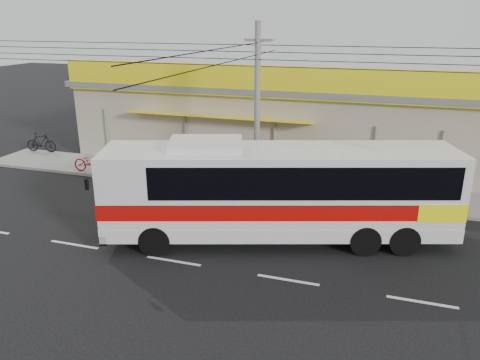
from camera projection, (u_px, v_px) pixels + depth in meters
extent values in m
plane|color=black|center=(201.00, 231.00, 18.25)|extent=(120.00, 120.00, 0.00)
cube|color=gray|center=(247.00, 182.00, 23.62)|extent=(30.00, 3.20, 0.15)
cube|color=#A39884|center=(274.00, 120.00, 28.00)|extent=(22.00, 8.00, 4.20)
cube|color=slate|center=(275.00, 82.00, 27.27)|extent=(22.60, 8.60, 0.30)
cube|color=yellow|center=(256.00, 81.00, 23.38)|extent=(22.00, 0.24, 1.60)
cube|color=#B92C0A|center=(218.00, 80.00, 23.94)|extent=(9.00, 0.10, 1.20)
cube|color=#137021|center=(391.00, 87.00, 21.47)|extent=(2.40, 0.10, 1.10)
cube|color=navy|center=(455.00, 89.00, 20.68)|extent=(2.20, 0.10, 1.10)
cube|color=#B92C0A|center=(100.00, 75.00, 25.98)|extent=(3.00, 0.10, 1.10)
cube|color=yellow|center=(218.00, 117.00, 24.42)|extent=(10.00, 1.20, 0.37)
cube|color=silver|center=(279.00, 190.00, 16.93)|extent=(12.77, 6.38, 3.04)
cube|color=#B50A07|center=(279.00, 199.00, 17.05)|extent=(12.82, 6.43, 0.58)
cube|color=#FFF70D|center=(428.00, 199.00, 17.05)|extent=(2.42, 3.07, 0.63)
cube|color=black|center=(300.00, 172.00, 16.71)|extent=(10.79, 5.77, 1.15)
cube|color=black|center=(107.00, 178.00, 16.77)|extent=(0.87, 2.24, 1.57)
cube|color=silver|center=(206.00, 144.00, 16.37)|extent=(2.85, 2.17, 0.38)
cylinder|color=black|center=(155.00, 241.00, 16.27)|extent=(1.14, 0.66, 1.09)
cylinder|color=black|center=(165.00, 214.00, 18.51)|extent=(1.14, 0.66, 1.09)
cylinder|color=black|center=(404.00, 240.00, 16.28)|extent=(1.14, 0.66, 1.09)
cylinder|color=black|center=(384.00, 214.00, 18.52)|extent=(1.14, 0.66, 1.09)
imported|color=maroon|center=(91.00, 162.00, 24.63)|extent=(2.09, 0.73, 1.10)
imported|color=black|center=(41.00, 142.00, 28.46)|extent=(2.02, 0.76, 1.19)
cylinder|color=slate|center=(257.00, 114.00, 20.46)|extent=(0.25, 0.25, 7.80)
cube|color=slate|center=(258.00, 40.00, 19.45)|extent=(1.17, 0.12, 0.12)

